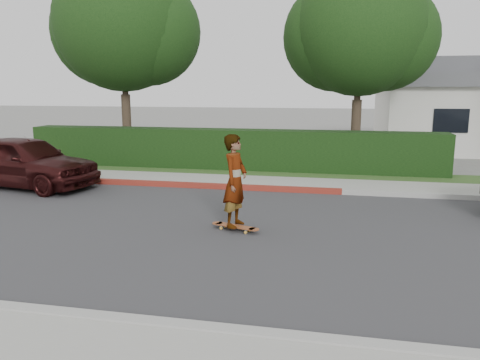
# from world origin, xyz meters

# --- Properties ---
(ground) EXTENTS (120.00, 120.00, 0.00)m
(ground) POSITION_xyz_m (0.00, 0.00, 0.00)
(ground) COLOR slate
(ground) RESTS_ON ground
(road) EXTENTS (60.00, 8.00, 0.01)m
(road) POSITION_xyz_m (0.00, 0.00, 0.01)
(road) COLOR #2D2D30
(road) RESTS_ON ground
(curb_near) EXTENTS (60.00, 0.20, 0.15)m
(curb_near) POSITION_xyz_m (0.00, -4.10, 0.07)
(curb_near) COLOR #9E9E99
(curb_near) RESTS_ON ground
(curb_far) EXTENTS (60.00, 0.20, 0.15)m
(curb_far) POSITION_xyz_m (0.00, 4.10, 0.07)
(curb_far) COLOR #9E9E99
(curb_far) RESTS_ON ground
(curb_red_section) EXTENTS (12.00, 0.21, 0.15)m
(curb_red_section) POSITION_xyz_m (-5.00, 4.10, 0.08)
(curb_red_section) COLOR maroon
(curb_red_section) RESTS_ON ground
(sidewalk_far) EXTENTS (60.00, 1.60, 0.12)m
(sidewalk_far) POSITION_xyz_m (0.00, 5.00, 0.06)
(sidewalk_far) COLOR gray
(sidewalk_far) RESTS_ON ground
(planting_strip) EXTENTS (60.00, 1.60, 0.10)m
(planting_strip) POSITION_xyz_m (0.00, 6.60, 0.05)
(planting_strip) COLOR #2D4C1E
(planting_strip) RESTS_ON ground
(hedge) EXTENTS (15.00, 1.00, 1.50)m
(hedge) POSITION_xyz_m (-3.00, 7.20, 0.75)
(hedge) COLOR black
(hedge) RESTS_ON ground
(flowering_shrub) EXTENTS (1.40, 1.00, 0.90)m
(flowering_shrub) POSITION_xyz_m (-10.01, 6.74, 0.33)
(flowering_shrub) COLOR #2D4C19
(flowering_shrub) RESTS_ON ground
(tree_left) EXTENTS (5.99, 5.21, 8.00)m
(tree_left) POSITION_xyz_m (-7.51, 8.69, 5.26)
(tree_left) COLOR #33261C
(tree_left) RESTS_ON ground
(tree_center) EXTENTS (5.66, 4.84, 7.44)m
(tree_center) POSITION_xyz_m (1.49, 9.19, 4.90)
(tree_center) COLOR #33261C
(tree_center) RESTS_ON ground
(skateboard) EXTENTS (1.12, 0.55, 0.10)m
(skateboard) POSITION_xyz_m (-1.25, 0.14, 0.10)
(skateboard) COLOR gold
(skateboard) RESTS_ON ground
(skateboarder) EXTENTS (0.59, 0.78, 1.93)m
(skateboarder) POSITION_xyz_m (-1.25, 0.14, 1.08)
(skateboarder) COLOR white
(skateboarder) RESTS_ON skateboard
(car_maroon) EXTENTS (4.88, 2.66, 1.58)m
(car_maroon) POSITION_xyz_m (-8.38, 3.20, 0.79)
(car_maroon) COLOR black
(car_maroon) RESTS_ON ground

